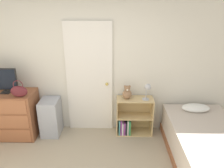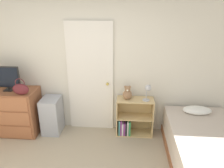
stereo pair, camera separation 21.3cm
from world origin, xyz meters
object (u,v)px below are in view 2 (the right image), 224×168
(desk_lamp, at_px, (148,89))
(dresser, at_px, (12,111))
(storage_bin, at_px, (52,115))
(bookshelf, at_px, (131,120))
(bed, at_px, (207,150))
(tv, at_px, (7,78))
(handbag, at_px, (21,89))
(teddy_bear, at_px, (127,93))

(desk_lamp, bearing_deg, dresser, -178.53)
(storage_bin, height_order, desk_lamp, desk_lamp)
(bookshelf, bearing_deg, bed, -34.96)
(tv, xyz_separation_m, bed, (3.35, -0.68, -0.82))
(dresser, xyz_separation_m, tv, (0.01, 0.01, 0.66))
(dresser, distance_m, handbag, 0.65)
(tv, relative_size, bookshelf, 0.64)
(handbag, bearing_deg, storage_bin, 29.04)
(storage_bin, xyz_separation_m, bookshelf, (1.50, 0.06, -0.06))
(tv, bearing_deg, teddy_bear, 2.78)
(handbag, relative_size, storage_bin, 0.43)
(tv, bearing_deg, handbag, -29.16)
(storage_bin, bearing_deg, bed, -15.63)
(dresser, height_order, tv, tv)
(dresser, height_order, bookshelf, dresser)
(handbag, bearing_deg, teddy_bear, 8.71)
(dresser, height_order, storage_bin, dresser)
(dresser, height_order, teddy_bear, teddy_bear)
(storage_bin, distance_m, bookshelf, 1.50)
(tv, relative_size, storage_bin, 0.66)
(dresser, xyz_separation_m, storage_bin, (0.74, 0.06, -0.08))
(dresser, relative_size, teddy_bear, 3.80)
(bookshelf, height_order, teddy_bear, teddy_bear)
(dresser, height_order, desk_lamp, desk_lamp)
(storage_bin, height_order, bed, storage_bin)
(dresser, xyz_separation_m, bookshelf, (2.23, 0.12, -0.14))
(handbag, height_order, storage_bin, handbag)
(desk_lamp, bearing_deg, teddy_bear, 172.63)
(teddy_bear, bearing_deg, bookshelf, 4.28)
(dresser, relative_size, bookshelf, 1.38)
(teddy_bear, height_order, desk_lamp, desk_lamp)
(dresser, relative_size, tv, 2.16)
(teddy_bear, bearing_deg, bed, -32.88)
(bed, bearing_deg, storage_bin, 164.37)
(teddy_bear, distance_m, bed, 1.55)
(tv, xyz_separation_m, desk_lamp, (2.49, 0.06, -0.16))
(storage_bin, bearing_deg, teddy_bear, 2.11)
(storage_bin, xyz_separation_m, bed, (2.63, -0.74, -0.07))
(dresser, xyz_separation_m, bed, (3.37, -0.68, -0.16))
(desk_lamp, bearing_deg, handbag, -173.88)
(teddy_bear, bearing_deg, tv, -177.22)
(handbag, bearing_deg, dresser, 152.78)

